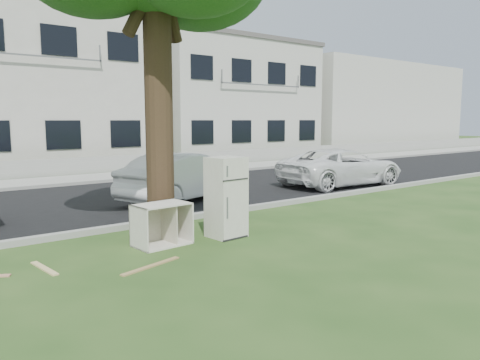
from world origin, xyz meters
TOP-DOWN VIEW (x-y plane):
  - ground at (0.00, 0.00)m, footprint 120.00×120.00m
  - road at (0.00, 6.00)m, footprint 120.00×7.00m
  - kerb_near at (0.00, 2.45)m, footprint 120.00×0.18m
  - kerb_far at (0.00, 9.55)m, footprint 120.00×0.18m
  - sidewalk at (0.00, 11.00)m, footprint 120.00×2.80m
  - low_wall at (0.00, 12.60)m, footprint 120.00×0.15m
  - townhouse_center at (0.00, 17.50)m, footprint 11.22×8.16m
  - townhouse_right at (12.00, 17.50)m, footprint 10.20×8.16m
  - filler_right at (26.00, 18.00)m, footprint 16.00×9.00m
  - fridge at (0.40, 0.70)m, footprint 0.68×0.64m
  - cabinet at (-0.87, 0.91)m, footprint 1.01×0.68m
  - plank_a at (-1.60, -0.10)m, footprint 1.11×0.39m
  - plank_c at (-2.93, 0.78)m, footprint 0.19×0.85m
  - car_center at (1.90, 4.69)m, footprint 4.27×2.57m
  - car_right at (7.63, 3.98)m, footprint 4.68×2.45m

SIDE VIEW (x-z plane):
  - ground at x=0.00m, z-range 0.00..0.00m
  - kerb_near at x=0.00m, z-range -0.06..0.06m
  - kerb_far at x=0.00m, z-range -0.06..0.06m
  - road at x=0.00m, z-range 0.00..0.01m
  - sidewalk at x=0.00m, z-range 0.00..0.01m
  - plank_a at x=-1.60m, z-range 0.00..0.02m
  - plank_c at x=-2.93m, z-range 0.00..0.02m
  - low_wall at x=0.00m, z-range 0.00..0.70m
  - cabinet at x=-0.87m, z-range 0.00..0.75m
  - car_right at x=7.63m, z-range 0.00..1.26m
  - car_center at x=1.90m, z-range 0.00..1.33m
  - fridge at x=0.40m, z-range 0.00..1.53m
  - filler_right at x=26.00m, z-range 0.00..6.40m
  - townhouse_right at x=12.00m, z-range 0.00..6.84m
  - townhouse_center at x=0.00m, z-range 0.00..7.44m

